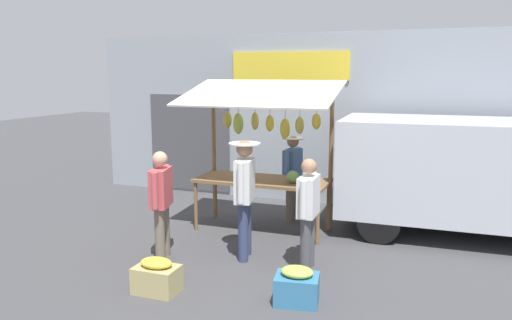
{
  "coord_description": "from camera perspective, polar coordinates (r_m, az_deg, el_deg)",
  "views": [
    {
      "loc": [
        -2.66,
        7.56,
        2.62
      ],
      "look_at": [
        0.0,
        0.3,
        1.25
      ],
      "focal_mm": 34.71,
      "sensor_mm": 36.0,
      "label": 1
    }
  ],
  "objects": [
    {
      "name": "shopper_in_striped_shirt",
      "position": [
        6.61,
        6.04,
        -5.44
      ],
      "size": [
        0.23,
        0.66,
        1.52
      ],
      "rotation": [
        0.0,
        0.0,
        -1.56
      ],
      "color": "#4C4C51",
      "rests_on": "ground"
    },
    {
      "name": "market_stall",
      "position": [
        8.12,
        0.87,
        2.46
      ],
      "size": [
        2.5,
        1.46,
        2.5
      ],
      "color": "brown",
      "rests_on": "ground"
    },
    {
      "name": "produce_crate_near",
      "position": [
        6.23,
        -11.37,
        -13.03
      ],
      "size": [
        0.53,
        0.36,
        0.43
      ],
      "color": "tan",
      "rests_on": "ground"
    },
    {
      "name": "street_backdrop",
      "position": [
        10.17,
        4.59,
        4.81
      ],
      "size": [
        9.0,
        0.3,
        3.4
      ],
      "color": "#8C939E",
      "rests_on": "ground"
    },
    {
      "name": "produce_crate_side",
      "position": [
        5.87,
        4.73,
        -14.3
      ],
      "size": [
        0.55,
        0.46,
        0.44
      ],
      "color": "teal",
      "rests_on": "ground"
    },
    {
      "name": "shopper_with_ponytail",
      "position": [
        6.94,
        -1.31,
        -3.35
      ],
      "size": [
        0.44,
        0.71,
        1.7
      ],
      "rotation": [
        0.0,
        0.0,
        -1.37
      ],
      "color": "navy",
      "rests_on": "ground"
    },
    {
      "name": "parked_van",
      "position": [
        8.59,
        23.63,
        -0.85
      ],
      "size": [
        4.44,
        1.94,
        1.88
      ],
      "rotation": [
        0.0,
        0.0,
        0.02
      ],
      "color": "silver",
      "rests_on": "ground"
    },
    {
      "name": "vendor_with_sunhat",
      "position": [
        8.81,
        4.23,
        -1.33
      ],
      "size": [
        0.39,
        0.66,
        1.53
      ],
      "rotation": [
        0.0,
        0.0,
        1.5
      ],
      "color": "#726656",
      "rests_on": "ground"
    },
    {
      "name": "ground_plane",
      "position": [
        8.43,
        0.71,
        -8.06
      ],
      "size": [
        40.0,
        40.0,
        0.0
      ],
      "primitive_type": "plane",
      "color": "#424244"
    },
    {
      "name": "shopper_with_shopping_bag",
      "position": [
        7.08,
        -10.87,
        -4.33
      ],
      "size": [
        0.33,
        0.65,
        1.55
      ],
      "rotation": [
        0.0,
        0.0,
        -1.32
      ],
      "color": "#726656",
      "rests_on": "ground"
    }
  ]
}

